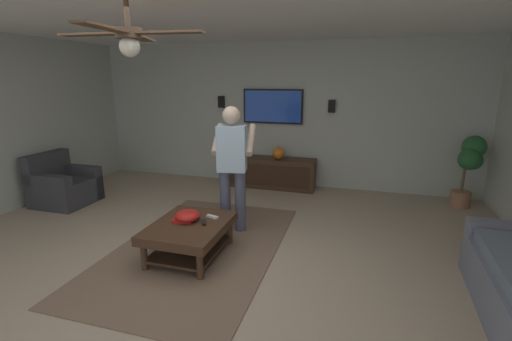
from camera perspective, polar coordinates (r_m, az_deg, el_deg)
The scene contains 17 objects.
ground_plane at distance 3.95m, azimuth -8.28°, elevation -15.41°, with size 8.49×8.49×0.00m, color tan.
wall_back_tv at distance 6.67m, azimuth 3.56°, elevation 8.93°, with size 0.10×7.28×2.61m, color #B2B7AD.
area_rug at distance 4.38m, azimuth -9.30°, elevation -12.18°, with size 3.00×1.84×0.01m, color #7A604C.
armchair at distance 6.47m, azimuth -28.69°, elevation -2.31°, with size 0.80×0.81×0.82m.
coffee_table at distance 4.09m, azimuth -10.69°, elevation -9.73°, with size 1.00×0.80×0.40m.
media_console at distance 6.55m, azimuth 2.11°, elevation -0.31°, with size 0.45×1.70×0.55m.
tv at distance 6.58m, azimuth 2.74°, elevation 10.31°, with size 0.05×1.11×0.62m.
person_standing at distance 4.51m, azimuth -3.85°, elevation 1.37°, with size 0.60×0.60×1.64m.
potted_plant_tall at distance 6.32m, azimuth 31.34°, elevation 1.23°, with size 0.49×0.41×1.13m.
bowl at distance 4.09m, azimuth -11.01°, elevation -7.19°, with size 0.28×0.28×0.12m, color red.
remote_white at distance 4.16m, azimuth -7.07°, elevation -7.41°, with size 0.15×0.04×0.02m, color white.
remote_black at distance 4.02m, azimuth -8.41°, elevation -8.27°, with size 0.15×0.04×0.02m, color black.
book at distance 4.12m, azimuth -11.70°, elevation -7.78°, with size 0.22×0.16×0.04m, color red.
vase_round at distance 6.39m, azimuth 3.68°, elevation 2.83°, with size 0.22×0.22×0.22m, color orange.
wall_speaker_left at distance 6.43m, azimuth 12.15°, elevation 10.12°, with size 0.06×0.12×0.22m, color black.
wall_speaker_right at distance 6.90m, azimuth -5.63°, elevation 10.98°, with size 0.06×0.12×0.22m, color black.
ceiling_fan at distance 3.11m, azimuth -19.95°, elevation 19.61°, with size 1.19×1.21×0.46m.
Camera 1 is at (-3.08, -1.48, 1.97)m, focal length 24.75 mm.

